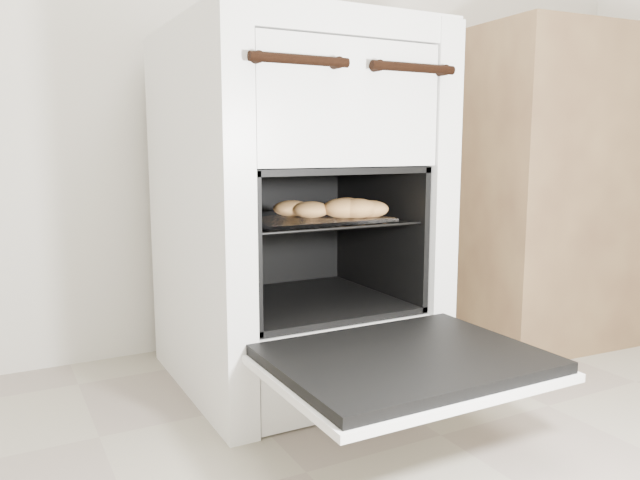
# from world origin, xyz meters

# --- Properties ---
(stove) EXTENTS (0.60, 0.67, 0.92)m
(stove) POSITION_xyz_m (-0.13, 1.16, 0.45)
(stove) COLOR silver
(stove) RESTS_ON ground
(oven_door) EXTENTS (0.54, 0.42, 0.04)m
(oven_door) POSITION_xyz_m (-0.13, 0.66, 0.20)
(oven_door) COLOR black
(oven_door) RESTS_ON stove
(oven_rack) EXTENTS (0.44, 0.42, 0.01)m
(oven_rack) POSITION_xyz_m (-0.13, 1.10, 0.45)
(oven_rack) COLOR black
(oven_rack) RESTS_ON stove
(foil_sheet) EXTENTS (0.34, 0.30, 0.01)m
(foil_sheet) POSITION_xyz_m (-0.13, 1.08, 0.45)
(foil_sheet) COLOR white
(foil_sheet) RESTS_ON oven_rack
(baked_rolls) EXTENTS (0.28, 0.24, 0.05)m
(baked_rolls) POSITION_xyz_m (-0.08, 1.02, 0.48)
(baked_rolls) COLOR tan
(baked_rolls) RESTS_ON foil_sheet
(counter) EXTENTS (1.03, 0.72, 0.99)m
(counter) POSITION_xyz_m (0.98, 1.21, 0.49)
(counter) COLOR brown
(counter) RESTS_ON ground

